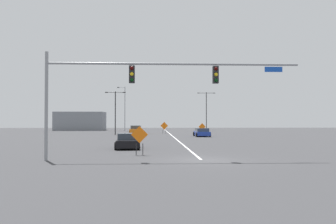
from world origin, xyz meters
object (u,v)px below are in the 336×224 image
at_px(street_lamp_near_right, 206,108).
at_px(car_blue_passing, 202,132).
at_px(street_lamp_mid_left, 115,109).
at_px(car_black_distant, 128,142).
at_px(construction_sign_left_shoulder, 164,126).
at_px(car_yellow_mid, 136,129).
at_px(construction_sign_left_lane, 202,127).
at_px(street_lamp_far_right, 124,107).
at_px(construction_sign_right_shoulder, 140,136).
at_px(car_orange_near, 136,130).
at_px(traffic_signal_assembly, 137,80).

height_order(street_lamp_near_right, car_blue_passing, street_lamp_near_right).
xyz_separation_m(street_lamp_near_right, street_lamp_mid_left, (-18.19, -20.64, -0.85)).
relative_size(street_lamp_mid_left, car_black_distant, 1.79).
height_order(street_lamp_near_right, construction_sign_left_shoulder, street_lamp_near_right).
relative_size(construction_sign_left_shoulder, car_yellow_mid, 0.45).
xyz_separation_m(construction_sign_left_shoulder, car_yellow_mid, (-5.24, 3.96, -0.67)).
relative_size(street_lamp_near_right, construction_sign_left_lane, 4.54).
relative_size(construction_sign_left_lane, construction_sign_left_shoulder, 0.92).
height_order(street_lamp_far_right, construction_sign_right_shoulder, street_lamp_far_right).
distance_m(street_lamp_near_right, car_blue_passing, 28.23).
bearing_deg(construction_sign_left_shoulder, car_black_distant, -96.94).
distance_m(street_lamp_near_right, street_lamp_mid_left, 27.53).
distance_m(street_lamp_far_right, construction_sign_right_shoulder, 53.43).
height_order(street_lamp_far_right, car_yellow_mid, street_lamp_far_right).
xyz_separation_m(street_lamp_far_right, car_yellow_mid, (3.04, -9.44, -4.63)).
relative_size(car_yellow_mid, car_orange_near, 1.00).
relative_size(street_lamp_near_right, construction_sign_right_shoulder, 4.34).
relative_size(construction_sign_left_shoulder, car_orange_near, 0.45).
bearing_deg(construction_sign_right_shoulder, construction_sign_left_lane, 74.95).
height_order(street_lamp_mid_left, car_orange_near, street_lamp_mid_left).
distance_m(construction_sign_left_shoulder, car_blue_passing, 13.41).
bearing_deg(construction_sign_right_shoulder, car_black_distant, 102.15).
distance_m(street_lamp_mid_left, car_yellow_mid, 10.62).
bearing_deg(construction_sign_left_lane, construction_sign_right_shoulder, -105.05).
bearing_deg(street_lamp_far_right, car_yellow_mid, -72.15).
bearing_deg(construction_sign_left_lane, traffic_signal_assembly, -103.91).
height_order(construction_sign_left_shoulder, car_yellow_mid, construction_sign_left_shoulder).
bearing_deg(construction_sign_left_lane, street_lamp_near_right, 79.57).
distance_m(construction_sign_right_shoulder, car_blue_passing, 28.43).
bearing_deg(street_lamp_near_right, car_blue_passing, -99.99).
bearing_deg(car_black_distant, traffic_signal_assembly, -82.24).
distance_m(construction_sign_left_lane, car_black_distant, 29.52).
xyz_separation_m(car_black_distant, car_blue_passing, (9.27, 21.65, 0.01)).
distance_m(traffic_signal_assembly, car_orange_near, 40.46).
height_order(construction_sign_right_shoulder, car_yellow_mid, construction_sign_right_shoulder).
xyz_separation_m(street_lamp_near_right, street_lamp_far_right, (-18.24, -1.68, 0.13)).
xyz_separation_m(street_lamp_mid_left, construction_sign_right_shoulder, (5.29, -34.06, -2.99)).
xyz_separation_m(street_lamp_near_right, construction_sign_right_shoulder, (-12.90, -54.70, -3.85)).
distance_m(traffic_signal_assembly, construction_sign_right_shoulder, 4.64).
bearing_deg(street_lamp_mid_left, street_lamp_far_right, 90.16).
xyz_separation_m(traffic_signal_assembly, car_black_distant, (-1.17, 8.61, -4.22)).
bearing_deg(construction_sign_right_shoulder, construction_sign_left_shoulder, 85.77).
relative_size(car_blue_passing, car_orange_near, 1.00).
height_order(street_lamp_far_right, car_orange_near, street_lamp_far_right).
relative_size(traffic_signal_assembly, street_lamp_mid_left, 2.16).
xyz_separation_m(construction_sign_left_lane, car_black_distant, (-10.17, -27.71, -0.62)).
relative_size(street_lamp_mid_left, construction_sign_right_shoulder, 3.57).
xyz_separation_m(traffic_signal_assembly, street_lamp_mid_left, (-5.26, 37.06, -0.54)).
bearing_deg(car_orange_near, car_blue_passing, -44.52).
distance_m(street_lamp_far_right, construction_sign_left_shoulder, 16.24).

